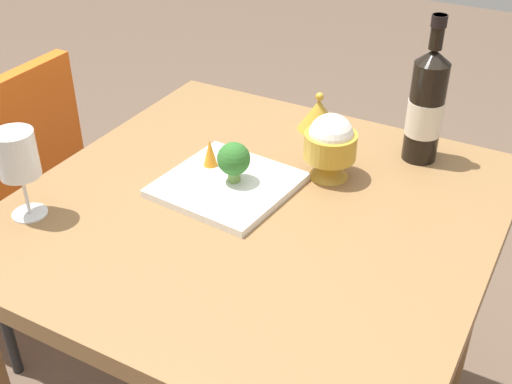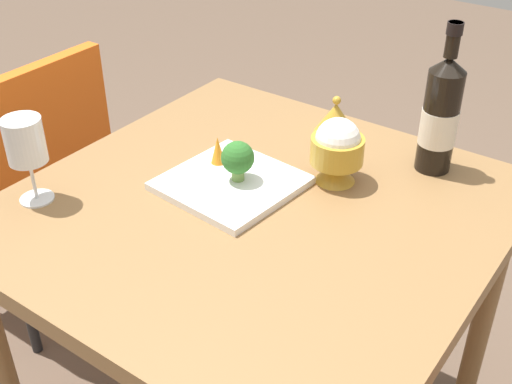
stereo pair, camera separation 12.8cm
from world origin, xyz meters
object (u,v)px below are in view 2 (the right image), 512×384
Objects in this scene: rice_bowl at (337,149)px; chair_near_window at (37,168)px; serving_plate at (231,183)px; wine_bottle at (440,115)px; wine_glass at (25,143)px; rice_bowl_lid at (335,118)px; carrot_garnish_left at (218,150)px; broccoli_floret at (238,159)px.

chair_near_window is at bearing -171.87° from rice_bowl.
chair_near_window is at bearing 178.25° from serving_plate.
wine_bottle is 1.80× the size of wine_glass.
rice_bowl_lid is 1.65× the size of carrot_garnish_left.
rice_bowl reaches higher than rice_bowl_lid.
rice_bowl is 0.52× the size of serving_plate.
wine_bottle is 0.45m from serving_plate.
carrot_garnish_left is (0.64, 0.02, 0.26)m from chair_near_window.
wine_bottle reaches higher than serving_plate.
wine_glass is 0.41m from broccoli_floret.
broccoli_floret is at bearing -91.67° from chair_near_window.
wine_glass is (0.42, -0.29, 0.34)m from chair_near_window.
broccoli_floret is (0.72, -0.01, 0.28)m from chair_near_window.
carrot_garnish_left is at bearing -143.77° from wine_bottle.
chair_near_window is 0.77m from broccoli_floret.
wine_glass is at bearing -137.56° from rice_bowl.
serving_plate is at bearing 42.74° from wine_glass.
rice_bowl_lid is at bearing 120.08° from rice_bowl.
serving_plate is (-0.31, -0.31, -0.12)m from wine_bottle.
chair_near_window is at bearing -178.36° from carrot_garnish_left.
carrot_garnish_left is at bearing -155.06° from rice_bowl.
serving_plate is (-0.16, -0.15, -0.07)m from rice_bowl.
rice_bowl_lid is 0.37× the size of serving_plate.
rice_bowl reaches higher than carrot_garnish_left.
rice_bowl is 0.25m from carrot_garnish_left.
serving_plate is 4.50× the size of carrot_garnish_left.
broccoli_floret is (-0.04, -0.32, 0.03)m from rice_bowl_lid.
carrot_garnish_left is (-0.08, 0.03, -0.02)m from broccoli_floret.
serving_plate is 0.09m from carrot_garnish_left.
serving_plate is 3.17× the size of broccoli_floret.
wine_glass is 0.61m from rice_bowl.
chair_near_window is at bearing -163.99° from wine_bottle.
rice_bowl reaches higher than broccoli_floret.
broccoli_floret is 0.08m from carrot_garnish_left.
wine_bottle is 1.18× the size of serving_plate.
broccoli_floret is (0.01, 0.01, 0.06)m from serving_plate.
chair_near_window is 14.06× the size of carrot_garnish_left.
carrot_garnish_left is at bearing -89.07° from chair_near_window.
wine_bottle is 5.32× the size of carrot_garnish_left.
carrot_garnish_left is at bearing 53.98° from wine_glass.
rice_bowl is 0.22m from rice_bowl_lid.
wine_bottle is at bearing -4.71° from rice_bowl_lid.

